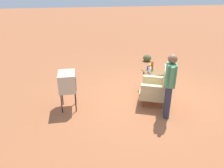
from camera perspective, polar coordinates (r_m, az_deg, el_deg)
The scene contains 10 objects.
ground_plane at distance 6.46m, azimuth 10.42°, elevation -4.06°, with size 60.00×60.00×0.00m, color #A05B38.
armchair at distance 6.09m, azimuth 12.00°, elevation -0.81°, with size 1.00×1.01×1.06m.
side_table at distance 6.79m, azimuth 10.77°, elevation 2.45°, with size 0.56×0.56×0.64m.
tv_on_stand at distance 5.71m, azimuth -11.76°, elevation 0.59°, with size 0.61×0.46×1.03m.
person_standing at distance 5.35m, azimuth 15.06°, elevation 0.38°, with size 0.54×0.33×1.64m.
soda_can_blue at distance 6.89m, azimuth 9.50°, elevation 4.27°, with size 0.07×0.07×0.12m, color blue.
bottle_short_clear at distance 6.52m, azimuth 10.09°, elevation 3.40°, with size 0.06×0.06×0.20m, color silver.
bottle_tall_amber at distance 6.78m, azimuth 10.57°, elevation 4.64°, with size 0.07×0.07×0.30m, color brown.
flower_vase at distance 6.68m, azimuth 9.96°, elevation 4.36°, with size 0.15×0.10×0.27m.
shrub_mid at distance 9.71m, azimuth 9.31°, elevation 6.82°, with size 0.36×0.36×0.28m, color #475B33.
Camera 1 is at (5.27, -2.16, 3.06)m, focal length 34.51 mm.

